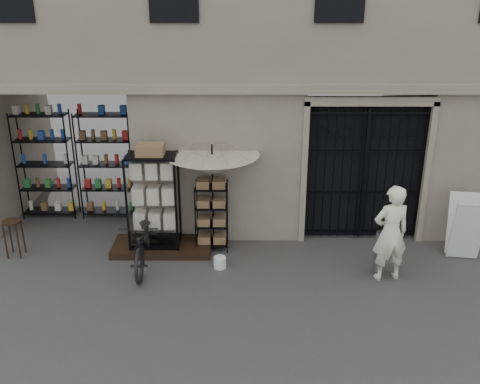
{
  "coord_description": "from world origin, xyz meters",
  "views": [
    {
      "loc": [
        -0.76,
        -8.24,
        5.18
      ],
      "look_at": [
        -0.8,
        1.4,
        1.35
      ],
      "focal_mm": 40.0,
      "sensor_mm": 36.0,
      "label": 1
    }
  ],
  "objects_px": {
    "wire_rack": "(212,217)",
    "bicycle": "(146,265)",
    "display_cabinet": "(154,205)",
    "shopkeeper": "(385,278)",
    "easel_sign": "(465,227)",
    "steel_bollard": "(378,253)",
    "wooden_stool": "(14,237)",
    "white_bucket": "(220,262)",
    "market_umbrella": "(212,159)"
  },
  "relations": [
    {
      "from": "wire_rack",
      "to": "white_bucket",
      "type": "distance_m",
      "value": 1.03
    },
    {
      "from": "bicycle",
      "to": "easel_sign",
      "type": "relative_size",
      "value": 1.6
    },
    {
      "from": "easel_sign",
      "to": "steel_bollard",
      "type": "bearing_deg",
      "value": -152.2
    },
    {
      "from": "white_bucket",
      "to": "wooden_stool",
      "type": "xyz_separation_m",
      "value": [
        -4.12,
        0.48,
        0.29
      ]
    },
    {
      "from": "wooden_stool",
      "to": "easel_sign",
      "type": "distance_m",
      "value": 8.95
    },
    {
      "from": "easel_sign",
      "to": "wire_rack",
      "type": "bearing_deg",
      "value": -175.6
    },
    {
      "from": "wire_rack",
      "to": "steel_bollard",
      "type": "height_order",
      "value": "wire_rack"
    },
    {
      "from": "white_bucket",
      "to": "steel_bollard",
      "type": "bearing_deg",
      "value": -3.46
    },
    {
      "from": "wire_rack",
      "to": "bicycle",
      "type": "xyz_separation_m",
      "value": [
        -1.26,
        -0.7,
        -0.7
      ]
    },
    {
      "from": "market_umbrella",
      "to": "shopkeeper",
      "type": "bearing_deg",
      "value": -21.27
    },
    {
      "from": "display_cabinet",
      "to": "wire_rack",
      "type": "relative_size",
      "value": 1.44
    },
    {
      "from": "bicycle",
      "to": "shopkeeper",
      "type": "distance_m",
      "value": 4.58
    },
    {
      "from": "easel_sign",
      "to": "display_cabinet",
      "type": "bearing_deg",
      "value": -173.84
    },
    {
      "from": "wire_rack",
      "to": "steel_bollard",
      "type": "distance_m",
      "value": 3.34
    },
    {
      "from": "wire_rack",
      "to": "easel_sign",
      "type": "bearing_deg",
      "value": -20.41
    },
    {
      "from": "market_umbrella",
      "to": "bicycle",
      "type": "relative_size",
      "value": 1.32
    },
    {
      "from": "bicycle",
      "to": "easel_sign",
      "type": "distance_m",
      "value": 6.31
    },
    {
      "from": "white_bucket",
      "to": "wooden_stool",
      "type": "height_order",
      "value": "wooden_stool"
    },
    {
      "from": "bicycle",
      "to": "shopkeeper",
      "type": "xyz_separation_m",
      "value": [
        4.56,
        -0.48,
        0.0
      ]
    },
    {
      "from": "white_bucket",
      "to": "shopkeeper",
      "type": "bearing_deg",
      "value": -6.63
    },
    {
      "from": "market_umbrella",
      "to": "easel_sign",
      "type": "relative_size",
      "value": 2.12
    },
    {
      "from": "market_umbrella",
      "to": "shopkeeper",
      "type": "distance_m",
      "value": 4.0
    },
    {
      "from": "wooden_stool",
      "to": "shopkeeper",
      "type": "relative_size",
      "value": 0.42
    },
    {
      "from": "white_bucket",
      "to": "bicycle",
      "type": "bearing_deg",
      "value": 175.49
    },
    {
      "from": "display_cabinet",
      "to": "wooden_stool",
      "type": "relative_size",
      "value": 2.69
    },
    {
      "from": "display_cabinet",
      "to": "market_umbrella",
      "type": "distance_m",
      "value": 1.49
    },
    {
      "from": "wire_rack",
      "to": "display_cabinet",
      "type": "bearing_deg",
      "value": 169.13
    },
    {
      "from": "bicycle",
      "to": "shopkeeper",
      "type": "height_order",
      "value": "bicycle"
    },
    {
      "from": "market_umbrella",
      "to": "shopkeeper",
      "type": "xyz_separation_m",
      "value": [
        3.28,
        -1.28,
        -1.91
      ]
    },
    {
      "from": "market_umbrella",
      "to": "wooden_stool",
      "type": "xyz_separation_m",
      "value": [
        -3.96,
        -0.43,
        -1.51
      ]
    },
    {
      "from": "white_bucket",
      "to": "shopkeeper",
      "type": "relative_size",
      "value": 0.13
    },
    {
      "from": "display_cabinet",
      "to": "bicycle",
      "type": "relative_size",
      "value": 1.03
    },
    {
      "from": "steel_bollard",
      "to": "easel_sign",
      "type": "relative_size",
      "value": 0.69
    },
    {
      "from": "white_bucket",
      "to": "steel_bollard",
      "type": "relative_size",
      "value": 0.27
    },
    {
      "from": "display_cabinet",
      "to": "easel_sign",
      "type": "height_order",
      "value": "display_cabinet"
    },
    {
      "from": "market_umbrella",
      "to": "bicycle",
      "type": "bearing_deg",
      "value": -148.03
    },
    {
      "from": "steel_bollard",
      "to": "shopkeeper",
      "type": "height_order",
      "value": "steel_bollard"
    },
    {
      "from": "wire_rack",
      "to": "white_bucket",
      "type": "relative_size",
      "value": 6.1
    },
    {
      "from": "display_cabinet",
      "to": "bicycle",
      "type": "height_order",
      "value": "display_cabinet"
    },
    {
      "from": "wire_rack",
      "to": "bicycle",
      "type": "distance_m",
      "value": 1.6
    },
    {
      "from": "display_cabinet",
      "to": "shopkeeper",
      "type": "distance_m",
      "value": 4.68
    },
    {
      "from": "market_umbrella",
      "to": "wooden_stool",
      "type": "bearing_deg",
      "value": -173.75
    },
    {
      "from": "market_umbrella",
      "to": "easel_sign",
      "type": "bearing_deg",
      "value": -5.12
    },
    {
      "from": "shopkeeper",
      "to": "display_cabinet",
      "type": "bearing_deg",
      "value": -24.53
    },
    {
      "from": "bicycle",
      "to": "steel_bollard",
      "type": "distance_m",
      "value": 4.46
    },
    {
      "from": "steel_bollard",
      "to": "shopkeeper",
      "type": "xyz_separation_m",
      "value": [
        0.13,
        -0.18,
        -0.43
      ]
    },
    {
      "from": "wooden_stool",
      "to": "white_bucket",
      "type": "bearing_deg",
      "value": -6.64
    },
    {
      "from": "bicycle",
      "to": "wooden_stool",
      "type": "height_order",
      "value": "bicycle"
    },
    {
      "from": "wooden_stool",
      "to": "easel_sign",
      "type": "relative_size",
      "value": 0.61
    },
    {
      "from": "display_cabinet",
      "to": "white_bucket",
      "type": "distance_m",
      "value": 1.75
    }
  ]
}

